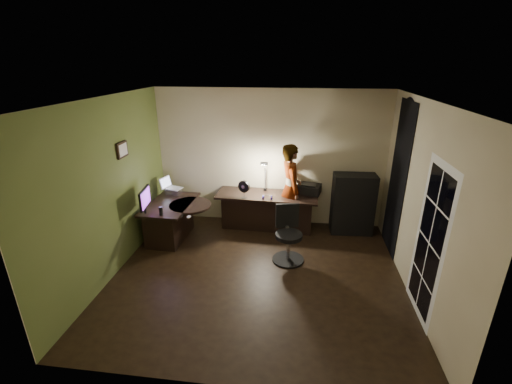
# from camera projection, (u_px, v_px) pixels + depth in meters

# --- Properties ---
(floor) EXTENTS (4.50, 4.00, 0.01)m
(floor) POSITION_uv_depth(u_px,v_px,m) (257.00, 275.00, 5.41)
(floor) COLOR black
(floor) RESTS_ON ground
(ceiling) EXTENTS (4.50, 4.00, 0.01)m
(ceiling) POSITION_uv_depth(u_px,v_px,m) (257.00, 99.00, 4.43)
(ceiling) COLOR silver
(ceiling) RESTS_ON floor
(wall_back) EXTENTS (4.50, 0.01, 2.70)m
(wall_back) POSITION_uv_depth(u_px,v_px,m) (270.00, 159.00, 6.78)
(wall_back) COLOR #C5B992
(wall_back) RESTS_ON floor
(wall_front) EXTENTS (4.50, 0.01, 2.70)m
(wall_front) POSITION_uv_depth(u_px,v_px,m) (230.00, 279.00, 3.07)
(wall_front) COLOR #C5B992
(wall_front) RESTS_ON floor
(wall_left) EXTENTS (0.01, 4.00, 2.70)m
(wall_left) POSITION_uv_depth(u_px,v_px,m) (110.00, 189.00, 5.19)
(wall_left) COLOR #C5B992
(wall_left) RESTS_ON floor
(wall_right) EXTENTS (0.01, 4.00, 2.70)m
(wall_right) POSITION_uv_depth(u_px,v_px,m) (421.00, 204.00, 4.66)
(wall_right) COLOR #C5B992
(wall_right) RESTS_ON floor
(green_wall_overlay) EXTENTS (0.00, 4.00, 2.70)m
(green_wall_overlay) POSITION_uv_depth(u_px,v_px,m) (111.00, 189.00, 5.19)
(green_wall_overlay) COLOR #52632B
(green_wall_overlay) RESTS_ON floor
(arched_doorway) EXTENTS (0.01, 0.90, 2.60)m
(arched_doorway) POSITION_uv_depth(u_px,v_px,m) (398.00, 180.00, 5.74)
(arched_doorway) COLOR black
(arched_doorway) RESTS_ON floor
(french_door) EXTENTS (0.02, 0.92, 2.10)m
(french_door) POSITION_uv_depth(u_px,v_px,m) (429.00, 243.00, 4.26)
(french_door) COLOR white
(french_door) RESTS_ON floor
(framed_picture) EXTENTS (0.04, 0.30, 0.25)m
(framed_picture) POSITION_uv_depth(u_px,v_px,m) (122.00, 150.00, 5.42)
(framed_picture) COLOR black
(framed_picture) RESTS_ON wall_left
(desk_left) EXTENTS (0.81, 1.27, 0.72)m
(desk_left) POSITION_uv_depth(u_px,v_px,m) (172.00, 221.00, 6.42)
(desk_left) COLOR black
(desk_left) RESTS_ON floor
(desk_right) EXTENTS (1.99, 0.78, 0.73)m
(desk_right) POSITION_uv_depth(u_px,v_px,m) (267.00, 212.00, 6.79)
(desk_right) COLOR black
(desk_right) RESTS_ON floor
(cabinet) EXTENTS (0.81, 0.43, 1.18)m
(cabinet) POSITION_uv_depth(u_px,v_px,m) (353.00, 204.00, 6.57)
(cabinet) COLOR black
(cabinet) RESTS_ON floor
(laptop_stand) EXTENTS (0.28, 0.24, 0.11)m
(laptop_stand) POSITION_uv_depth(u_px,v_px,m) (174.00, 191.00, 6.74)
(laptop_stand) COLOR silver
(laptop_stand) RESTS_ON desk_left
(laptop) EXTENTS (0.40, 0.39, 0.23)m
(laptop) POSITION_uv_depth(u_px,v_px,m) (173.00, 183.00, 6.68)
(laptop) COLOR silver
(laptop) RESTS_ON laptop_stand
(monitor) EXTENTS (0.17, 0.52, 0.33)m
(monitor) POSITION_uv_depth(u_px,v_px,m) (144.00, 205.00, 5.83)
(monitor) COLOR black
(monitor) RESTS_ON desk_left
(mouse) EXTENTS (0.10, 0.12, 0.04)m
(mouse) POSITION_uv_depth(u_px,v_px,m) (189.00, 217.00, 5.74)
(mouse) COLOR silver
(mouse) RESTS_ON desk_left
(phone) EXTENTS (0.10, 0.13, 0.01)m
(phone) POSITION_uv_depth(u_px,v_px,m) (203.00, 203.00, 6.34)
(phone) COLOR black
(phone) RESTS_ON desk_left
(pen) EXTENTS (0.01, 0.12, 0.01)m
(pen) POSITION_uv_depth(u_px,v_px,m) (182.00, 216.00, 5.81)
(pen) COLOR black
(pen) RESTS_ON desk_left
(speaker) EXTENTS (0.08, 0.08, 0.16)m
(speaker) POSITION_uv_depth(u_px,v_px,m) (161.00, 211.00, 5.79)
(speaker) COLOR black
(speaker) RESTS_ON desk_left
(notepad) EXTENTS (0.19, 0.23, 0.01)m
(notepad) POSITION_uv_depth(u_px,v_px,m) (160.00, 214.00, 5.90)
(notepad) COLOR silver
(notepad) RESTS_ON desk_left
(desk_fan) EXTENTS (0.26, 0.21, 0.35)m
(desk_fan) POSITION_uv_depth(u_px,v_px,m) (244.00, 189.00, 6.43)
(desk_fan) COLOR black
(desk_fan) RESTS_ON desk_right
(headphones) EXTENTS (0.21, 0.10, 0.09)m
(headphones) POSITION_uv_depth(u_px,v_px,m) (267.00, 197.00, 6.42)
(headphones) COLOR #130B7A
(headphones) RESTS_ON desk_right
(printer) EXTENTS (0.51, 0.44, 0.20)m
(printer) POSITION_uv_depth(u_px,v_px,m) (309.00, 189.00, 6.69)
(printer) COLOR black
(printer) RESTS_ON desk_right
(desk_lamp) EXTENTS (0.26, 0.36, 0.71)m
(desk_lamp) POSITION_uv_depth(u_px,v_px,m) (265.00, 174.00, 6.72)
(desk_lamp) COLOR black
(desk_lamp) RESTS_ON desk_right
(office_chair) EXTENTS (0.63, 0.63, 0.95)m
(office_chair) POSITION_uv_depth(u_px,v_px,m) (289.00, 235.00, 5.64)
(office_chair) COLOR black
(office_chair) RESTS_ON floor
(person) EXTENTS (0.58, 0.72, 1.75)m
(person) POSITION_uv_depth(u_px,v_px,m) (290.00, 189.00, 6.56)
(person) COLOR #D8A88C
(person) RESTS_ON floor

